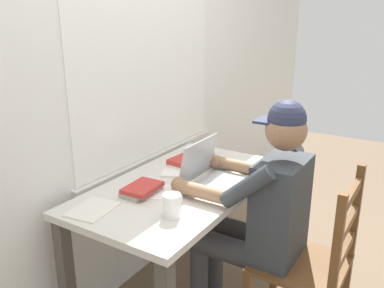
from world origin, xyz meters
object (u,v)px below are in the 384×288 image
at_px(coffee_mug_white, 172,205).
at_px(wooden_chair, 312,265).
at_px(book_stack_side, 184,162).
at_px(desk, 182,202).
at_px(computer_mouse, 247,170).
at_px(seated_person, 260,208).
at_px(coffee_mug_dark, 209,150).
at_px(landscape_photo_print, 221,166).
at_px(book_stack_main, 142,189).
at_px(laptop, 212,174).

bearing_deg(coffee_mug_white, wooden_chair, -53.29).
relative_size(wooden_chair, book_stack_side, 4.73).
height_order(desk, computer_mouse, computer_mouse).
relative_size(seated_person, coffee_mug_dark, 11.29).
distance_m(coffee_mug_white, landscape_photo_print, 0.68).
bearing_deg(desk, coffee_mug_white, -153.25).
relative_size(coffee_mug_white, book_stack_main, 0.58).
bearing_deg(seated_person, coffee_mug_white, 147.66).
relative_size(wooden_chair, coffee_mug_white, 7.84).
height_order(computer_mouse, book_stack_side, book_stack_side).
distance_m(desk, coffee_mug_dark, 0.47).
xyz_separation_m(coffee_mug_dark, landscape_photo_print, (-0.10, -0.14, -0.05)).
bearing_deg(book_stack_side, seated_person, -105.80).
bearing_deg(seated_person, landscape_photo_print, 53.15).
distance_m(computer_mouse, book_stack_side, 0.38).
xyz_separation_m(seated_person, laptop, (0.01, 0.28, 0.12)).
xyz_separation_m(seated_person, book_stack_side, (0.16, 0.55, 0.09)).
distance_m(seated_person, coffee_mug_dark, 0.63).
relative_size(desk, computer_mouse, 12.41).
bearing_deg(laptop, desk, 116.39).
bearing_deg(laptop, coffee_mug_white, -176.13).
xyz_separation_m(wooden_chair, laptop, (0.01, 0.56, 0.34)).
distance_m(laptop, book_stack_side, 0.31).
xyz_separation_m(seated_person, coffee_mug_white, (-0.40, 0.25, 0.12)).
bearing_deg(computer_mouse, wooden_chair, -118.62).
xyz_separation_m(seated_person, coffee_mug_dark, (0.37, 0.50, 0.12)).
distance_m(seated_person, book_stack_main, 0.59).
relative_size(laptop, book_stack_side, 1.66).
bearing_deg(wooden_chair, laptop, 89.26).
bearing_deg(landscape_photo_print, book_stack_side, 106.59).
bearing_deg(landscape_photo_print, coffee_mug_dark, 41.20).
xyz_separation_m(desk, coffee_mug_dark, (0.43, 0.08, 0.16)).
distance_m(book_stack_side, landscape_photo_print, 0.22).
bearing_deg(landscape_photo_print, book_stack_main, 150.10).
bearing_deg(book_stack_side, book_stack_main, -175.31).
distance_m(coffee_mug_white, coffee_mug_dark, 0.80).
xyz_separation_m(seated_person, landscape_photo_print, (0.27, 0.36, 0.07)).
distance_m(desk, laptop, 0.23).
bearing_deg(seated_person, laptop, 88.52).
relative_size(seated_person, wooden_chair, 1.32).
bearing_deg(coffee_mug_white, desk, 26.75).
distance_m(laptop, book_stack_main, 0.38).
relative_size(laptop, book_stack_main, 1.59).
bearing_deg(desk, laptop, -63.61).
height_order(wooden_chair, book_stack_side, wooden_chair).
height_order(laptop, coffee_mug_dark, laptop).
distance_m(seated_person, coffee_mug_white, 0.48).
height_order(wooden_chair, computer_mouse, wooden_chair).
relative_size(seated_person, coffee_mug_white, 10.39).
bearing_deg(wooden_chair, desk, 95.12).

